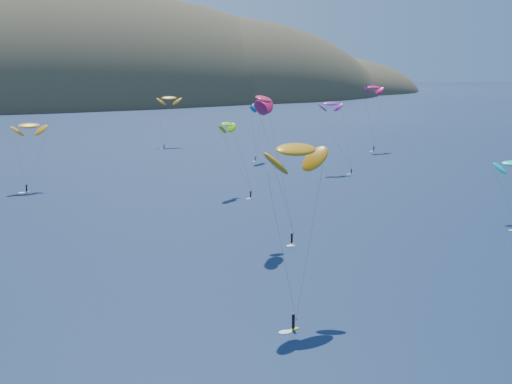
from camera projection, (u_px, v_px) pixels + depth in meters
name	position (u px, v px, depth m)	size (l,w,h in m)	color
island	(42.00, 113.00, 579.17)	(730.00, 300.00, 210.00)	#3D3526
kitesurfer_1	(29.00, 126.00, 182.33)	(9.00, 8.51, 18.65)	#DBFE1C
kitesurfer_2	(296.00, 150.00, 93.10)	(10.91, 11.27, 24.37)	#DBFE1C
kitesurfer_3	(227.00, 124.00, 175.17)	(7.53, 12.43, 19.24)	#DBFE1C
kitesurfer_4	(256.00, 105.00, 232.79)	(8.29, 7.84, 20.31)	#DBFE1C
kitesurfer_6	(331.00, 104.00, 210.12)	(7.78, 10.49, 22.12)	#DBFE1C
kitesurfer_8	(374.00, 88.00, 259.27)	(8.93, 7.34, 25.15)	#DBFE1C
kitesurfer_9	(264.00, 99.00, 128.61)	(8.90, 11.62, 28.57)	#DBFE1C
kitesurfer_11	(169.00, 98.00, 272.80)	(11.32, 13.21, 20.70)	#DBFE1C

